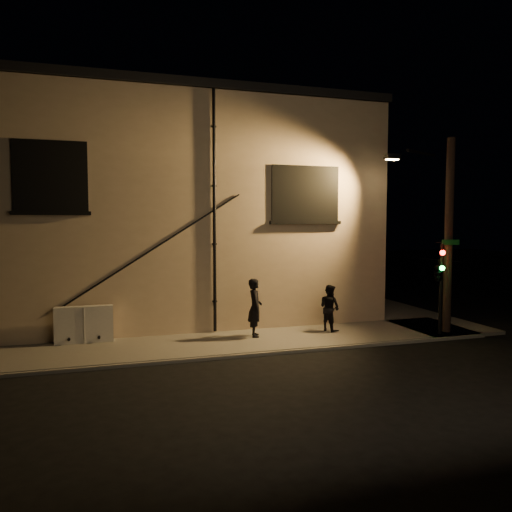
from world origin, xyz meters
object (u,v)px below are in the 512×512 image
object	(u,v)px
utility_cabinet	(84,324)
traffic_signal	(439,271)
pedestrian_b	(330,308)
streetlamp_pole	(445,231)
pedestrian_a	(255,308)

from	to	relation	value
utility_cabinet	traffic_signal	xyz separation A→B (m)	(11.45, -2.44, 1.58)
pedestrian_b	traffic_signal	distance (m)	3.88
streetlamp_pole	pedestrian_a	bearing A→B (deg)	169.36
traffic_signal	streetlamp_pole	world-z (taller)	streetlamp_pole
utility_cabinet	traffic_signal	bearing A→B (deg)	-12.02
traffic_signal	pedestrian_b	bearing A→B (deg)	152.32
pedestrian_b	traffic_signal	size ratio (longest dim) A/B	0.51
pedestrian_b	traffic_signal	xyz separation A→B (m)	(3.22, -1.69, 1.35)
utility_cabinet	pedestrian_a	xyz separation A→B (m)	(5.46, -0.80, 0.39)
pedestrian_a	traffic_signal	size ratio (longest dim) A/B	0.60
traffic_signal	pedestrian_a	bearing A→B (deg)	164.75
pedestrian_b	streetlamp_pole	xyz separation A→B (m)	(3.75, -1.28, 2.72)
pedestrian_b	traffic_signal	world-z (taller)	traffic_signal
pedestrian_a	utility_cabinet	bearing A→B (deg)	92.89
pedestrian_b	pedestrian_a	bearing A→B (deg)	70.14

